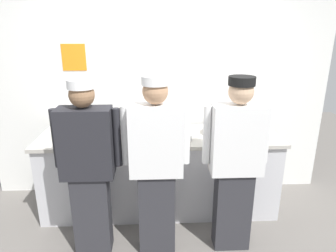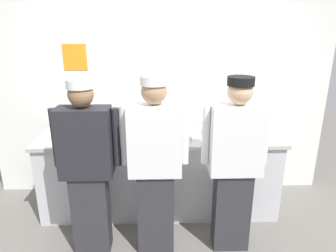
{
  "view_description": "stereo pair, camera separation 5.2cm",
  "coord_description": "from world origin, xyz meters",
  "views": [
    {
      "loc": [
        -0.05,
        -2.77,
        2.07
      ],
      "look_at": [
        0.1,
        0.44,
        1.02
      ],
      "focal_mm": 32.03,
      "sensor_mm": 36.0,
      "label": 1
    },
    {
      "loc": [
        0.0,
        -2.77,
        2.07
      ],
      "look_at": [
        0.1,
        0.44,
        1.02
      ],
      "focal_mm": 32.03,
      "sensor_mm": 36.0,
      "label": 2
    }
  ],
  "objects": [
    {
      "name": "ground_plane",
      "position": [
        0.0,
        0.0,
        0.0
      ],
      "size": [
        9.0,
        9.0,
        0.0
      ],
      "primitive_type": "plane",
      "color": "slate"
    },
    {
      "name": "wall_back",
      "position": [
        -0.0,
        0.9,
        1.42
      ],
      "size": [
        4.22,
        0.11,
        2.83
      ],
      "color": "white",
      "rests_on": "ground"
    },
    {
      "name": "prep_counter",
      "position": [
        0.0,
        0.4,
        0.47
      ],
      "size": [
        2.69,
        0.75,
        0.93
      ],
      "color": "silver",
      "rests_on": "ground"
    },
    {
      "name": "chef_near_left",
      "position": [
        -0.66,
        -0.3,
        0.89
      ],
      "size": [
        0.61,
        0.24,
        1.67
      ],
      "color": "#2D2D33",
      "rests_on": "ground"
    },
    {
      "name": "chef_center",
      "position": [
        -0.05,
        -0.31,
        0.91
      ],
      "size": [
        0.61,
        0.24,
        1.7
      ],
      "color": "#2D2D33",
      "rests_on": "ground"
    },
    {
      "name": "chef_far_right",
      "position": [
        0.68,
        -0.3,
        0.9
      ],
      "size": [
        0.61,
        0.24,
        1.69
      ],
      "color": "#2D2D33",
      "rests_on": "ground"
    },
    {
      "name": "plate_stack_front",
      "position": [
        0.23,
        0.24,
        0.96
      ],
      "size": [
        0.23,
        0.23,
        0.06
      ],
      "color": "white",
      "rests_on": "prep_counter"
    },
    {
      "name": "plate_stack_rear",
      "position": [
        -0.04,
        0.34,
        0.96
      ],
      "size": [
        0.22,
        0.22,
        0.06
      ],
      "color": "white",
      "rests_on": "prep_counter"
    },
    {
      "name": "mixing_bowl_steel",
      "position": [
        0.7,
        0.38,
        0.99
      ],
      "size": [
        0.38,
        0.38,
        0.12
      ],
      "primitive_type": "cylinder",
      "color": "#B7BABF",
      "rests_on": "prep_counter"
    },
    {
      "name": "sheet_tray",
      "position": [
        -0.92,
        0.41,
        0.94
      ],
      "size": [
        0.52,
        0.37,
        0.02
      ],
      "primitive_type": "cube",
      "rotation": [
        0.0,
        0.0,
        0.15
      ],
      "color": "#B7BABF",
      "rests_on": "prep_counter"
    },
    {
      "name": "squeeze_bottle_primary",
      "position": [
        -0.58,
        0.23,
        1.01
      ],
      "size": [
        0.06,
        0.06,
        0.18
      ],
      "color": "red",
      "rests_on": "prep_counter"
    },
    {
      "name": "ramekin_orange_sauce",
      "position": [
        -0.5,
        0.34,
        0.95
      ],
      "size": [
        0.1,
        0.1,
        0.04
      ],
      "color": "white",
      "rests_on": "prep_counter"
    },
    {
      "name": "ramekin_green_sauce",
      "position": [
        -0.58,
        0.55,
        0.95
      ],
      "size": [
        0.11,
        0.11,
        0.05
      ],
      "color": "white",
      "rests_on": "prep_counter"
    },
    {
      "name": "ramekin_red_sauce",
      "position": [
        -0.25,
        0.59,
        0.95
      ],
      "size": [
        0.11,
        0.11,
        0.04
      ],
      "color": "white",
      "rests_on": "prep_counter"
    },
    {
      "name": "ramekin_yellow_sauce",
      "position": [
        0.28,
        0.53,
        0.95
      ],
      "size": [
        0.08,
        0.08,
        0.04
      ],
      "color": "white",
      "rests_on": "prep_counter"
    },
    {
      "name": "deli_cup",
      "position": [
        0.05,
        0.51,
        0.97
      ],
      "size": [
        0.09,
        0.09,
        0.09
      ],
      "primitive_type": "cylinder",
      "color": "white",
      "rests_on": "prep_counter"
    }
  ]
}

